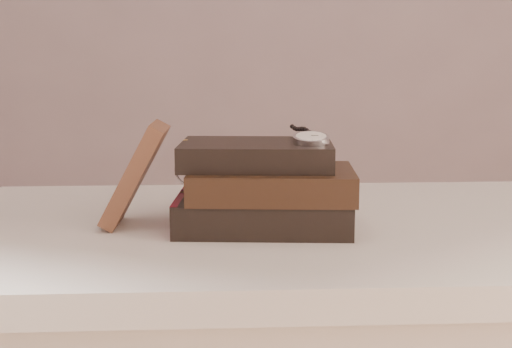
{
  "coord_description": "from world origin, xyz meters",
  "views": [
    {
      "loc": [
        -0.12,
        -0.68,
        0.99
      ],
      "look_at": [
        -0.06,
        0.32,
        0.82
      ],
      "focal_mm": 52.32,
      "sensor_mm": 36.0,
      "label": 1
    }
  ],
  "objects": [
    {
      "name": "book_stack",
      "position": [
        -0.05,
        0.32,
        0.8
      ],
      "size": [
        0.25,
        0.18,
        0.12
      ],
      "color": "black",
      "rests_on": "table"
    },
    {
      "name": "journal",
      "position": [
        -0.23,
        0.34,
        0.82
      ],
      "size": [
        0.1,
        0.1,
        0.14
      ],
      "primitive_type": "cube",
      "rotation": [
        0.0,
        0.49,
        -0.04
      ],
      "color": "#46271B",
      "rests_on": "table"
    },
    {
      "name": "pocket_watch",
      "position": [
        0.01,
        0.3,
        0.88
      ],
      "size": [
        0.05,
        0.15,
        0.02
      ],
      "color": "silver",
      "rests_on": "book_stack"
    },
    {
      "name": "eyeglasses",
      "position": [
        -0.13,
        0.4,
        0.82
      ],
      "size": [
        0.11,
        0.12,
        0.05
      ],
      "color": "silver",
      "rests_on": "book_stack"
    },
    {
      "name": "table",
      "position": [
        0.0,
        0.35,
        0.66
      ],
      "size": [
        1.0,
        0.6,
        0.75
      ],
      "color": "silver",
      "rests_on": "ground"
    }
  ]
}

